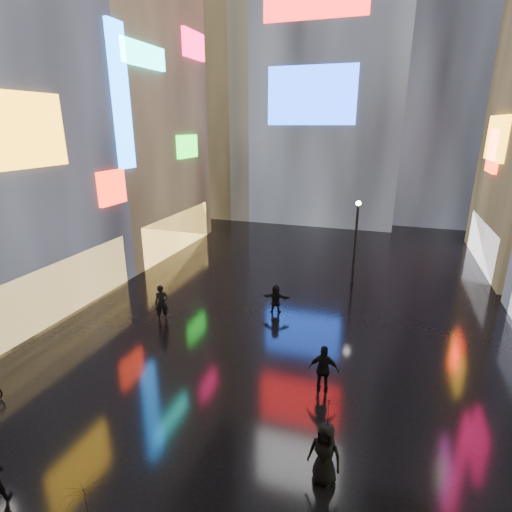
% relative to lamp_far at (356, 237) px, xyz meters
% --- Properties ---
extents(ground, '(140.00, 140.00, 0.00)m').
position_rel_lamp_far_xyz_m(ground, '(-2.70, -3.38, -2.94)').
color(ground, black).
rests_on(ground, ground).
extents(building_left_far, '(10.28, 12.00, 22.00)m').
position_rel_lamp_far_xyz_m(building_left_far, '(-18.68, 2.62, 8.04)').
color(building_left_far, black).
rests_on(building_left_far, ground).
extents(tower_main, '(16.00, 14.20, 42.00)m').
position_rel_lamp_far_xyz_m(tower_main, '(-5.70, 20.59, 18.06)').
color(tower_main, black).
rests_on(tower_main, ground).
extents(tower_flank_right, '(12.00, 12.00, 34.00)m').
position_rel_lamp_far_xyz_m(tower_flank_right, '(6.30, 22.62, 14.06)').
color(tower_flank_right, black).
rests_on(tower_flank_right, ground).
extents(tower_flank_left, '(10.00, 10.00, 26.00)m').
position_rel_lamp_far_xyz_m(tower_flank_left, '(-16.70, 18.62, 10.06)').
color(tower_flank_left, black).
rests_on(tower_flank_left, ground).
extents(lamp_far, '(0.30, 0.30, 5.20)m').
position_rel_lamp_far_xyz_m(lamp_far, '(0.00, 0.00, 0.00)').
color(lamp_far, black).
rests_on(lamp_far, ground).
extents(pedestrian_3, '(1.13, 0.52, 1.89)m').
position_rel_lamp_far_xyz_m(pedestrian_3, '(-0.01, -11.58, -2.00)').
color(pedestrian_3, black).
rests_on(pedestrian_3, ground).
extents(pedestrian_4, '(1.03, 0.77, 1.90)m').
position_rel_lamp_far_xyz_m(pedestrian_4, '(0.66, -15.54, -1.99)').
color(pedestrian_4, black).
rests_on(pedestrian_4, ground).
extents(pedestrian_5, '(1.48, 0.59, 1.56)m').
position_rel_lamp_far_xyz_m(pedestrian_5, '(-3.46, -5.76, -2.17)').
color(pedestrian_5, black).
rests_on(pedestrian_5, ground).
extents(pedestrian_6, '(0.82, 0.74, 1.88)m').
position_rel_lamp_far_xyz_m(pedestrian_6, '(-8.70, -8.41, -2.00)').
color(pedestrian_6, black).
rests_on(pedestrian_6, ground).
extents(umbrella_0, '(1.07, 1.05, 0.83)m').
position_rel_lamp_far_xyz_m(umbrella_0, '(-3.50, -19.73, -0.62)').
color(umbrella_0, black).
rests_on(umbrella_0, pedestrian_0).
extents(umbrella_2, '(1.29, 1.29, 0.84)m').
position_rel_lamp_far_xyz_m(umbrella_2, '(0.66, -15.54, -0.62)').
color(umbrella_2, black).
rests_on(umbrella_2, pedestrian_4).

